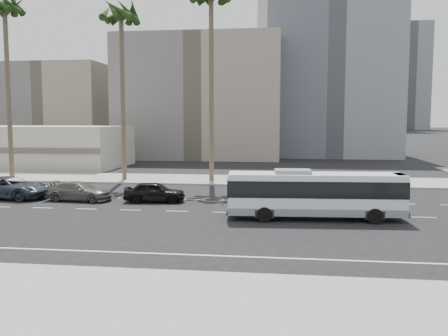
% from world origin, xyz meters
% --- Properties ---
extents(ground, '(700.00, 700.00, 0.00)m').
position_xyz_m(ground, '(0.00, 0.00, 0.00)').
color(ground, black).
rests_on(ground, ground).
extents(sidewalk_north, '(120.00, 7.00, 0.15)m').
position_xyz_m(sidewalk_north, '(0.00, 15.50, 0.07)').
color(sidewalk_north, gray).
rests_on(sidewalk_north, ground).
extents(sidewalk_south, '(120.00, 7.00, 0.15)m').
position_xyz_m(sidewalk_south, '(0.00, -15.50, 0.07)').
color(sidewalk_south, gray).
rests_on(sidewalk_south, ground).
extents(commercial_low, '(22.00, 12.16, 5.00)m').
position_xyz_m(commercial_low, '(-30.00, 25.99, 2.50)').
color(commercial_low, beige).
rests_on(commercial_low, ground).
extents(midrise_beige_west, '(24.00, 18.00, 18.00)m').
position_xyz_m(midrise_beige_west, '(-12.00, 45.00, 9.00)').
color(midrise_beige_west, slate).
rests_on(midrise_beige_west, ground).
extents(midrise_gray_center, '(20.00, 20.00, 26.00)m').
position_xyz_m(midrise_gray_center, '(8.00, 52.00, 13.00)').
color(midrise_gray_center, slate).
rests_on(midrise_gray_center, ground).
extents(midrise_beige_far, '(18.00, 16.00, 15.00)m').
position_xyz_m(midrise_beige_far, '(-38.00, 50.00, 7.50)').
color(midrise_beige_far, slate).
rests_on(midrise_beige_far, ground).
extents(civic_tower, '(42.00, 42.00, 129.00)m').
position_xyz_m(civic_tower, '(-2.00, 250.00, 38.83)').
color(civic_tower, silver).
rests_on(civic_tower, ground).
extents(highrise_right, '(26.00, 26.00, 70.00)m').
position_xyz_m(highrise_right, '(45.00, 230.00, 35.00)').
color(highrise_right, slate).
rests_on(highrise_right, ground).
extents(highrise_far, '(22.00, 22.00, 60.00)m').
position_xyz_m(highrise_far, '(70.00, 260.00, 30.00)').
color(highrise_far, slate).
rests_on(highrise_far, ground).
extents(city_bus, '(10.21, 2.87, 2.90)m').
position_xyz_m(city_bus, '(2.52, -1.23, 1.52)').
color(city_bus, silver).
rests_on(city_bus, ground).
extents(car_a, '(2.13, 4.40, 1.45)m').
position_xyz_m(car_a, '(-8.31, 3.20, 0.72)').
color(car_a, black).
rests_on(car_a, ground).
extents(car_b, '(2.31, 4.83, 1.36)m').
position_xyz_m(car_b, '(-13.81, 3.07, 0.68)').
color(car_b, '#57524D').
rests_on(car_b, ground).
extents(car_c, '(3.18, 6.03, 1.62)m').
position_xyz_m(car_c, '(-19.31, 3.31, 0.81)').
color(car_c, '#2A313D').
rests_on(car_c, ground).
extents(palm_mid, '(5.41, 5.41, 16.69)m').
position_xyz_m(palm_mid, '(-14.31, 14.16, 15.01)').
color(palm_mid, brown).
rests_on(palm_mid, ground).
extents(palm_far, '(5.14, 5.14, 17.66)m').
position_xyz_m(palm_far, '(-25.61, 13.99, 16.04)').
color(palm_far, brown).
rests_on(palm_far, ground).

